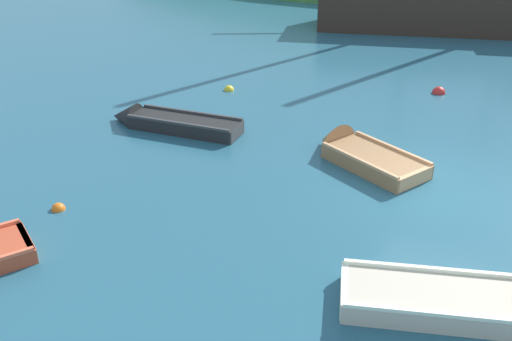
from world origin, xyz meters
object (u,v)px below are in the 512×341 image
Objects in this scene: rowboat_portside at (470,306)px; buoy_yellow at (229,90)px; sailing_ship at (464,13)px; buoy_red at (439,93)px; rowboat_outer_left at (168,124)px; buoy_orange at (59,209)px; rowboat_near_dock at (358,156)px.

rowboat_portside is 11.03× the size of buoy_yellow.
sailing_ship reaches higher than rowboat_portside.
buoy_red reaches higher than buoy_yellow.
rowboat_outer_left is 13.80× the size of buoy_orange.
rowboat_portside is at bearing 148.68° from rowboat_outer_left.
sailing_ship is at bearing 92.61° from buoy_red.
rowboat_near_dock is at bearing -32.83° from buoy_yellow.
buoy_orange is (-8.11, -0.27, -0.11)m from rowboat_portside.
rowboat_outer_left is at bearing -135.61° from buoy_red.
buoy_orange is (-5.58, -20.92, -0.83)m from sailing_ship.
buoy_red is (1.02, 6.10, -0.12)m from rowboat_near_dock.
buoy_orange is at bearing 165.75° from rowboat_portside.
sailing_ship is 20.81m from rowboat_portside.
sailing_ship is at bearing 64.57° from buoy_yellow.
rowboat_outer_left is 3.66m from buoy_yellow.
rowboat_near_dock is 7.46× the size of buoy_red.
rowboat_outer_left is at bearing 30.53° from rowboat_near_dock.
rowboat_outer_left is 1.07× the size of rowboat_portside.
buoy_yellow is at bearing -94.03° from rowboat_outer_left.
buoy_yellow is (-0.36, 8.42, 0.00)m from buoy_orange.
rowboat_portside is 10.98m from buoy_red.
buoy_orange is at bearing -118.63° from buoy_red.
rowboat_near_dock is 5.62m from rowboat_portside.
rowboat_near_dock is 9.74× the size of buoy_yellow.
rowboat_near_dock is at bearing -99.49° from buoy_red.
rowboat_near_dock reaches higher than rowboat_outer_left.
buoy_red is at bearing 61.37° from buoy_orange.
sailing_ship is 47.11× the size of buoy_yellow.
sailing_ship is 15.99m from rowboat_near_dock.
buoy_orange is at bearing 73.13° from rowboat_near_dock.
rowboat_outer_left is 9.06× the size of buoy_red.
rowboat_outer_left reaches higher than buoy_red.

